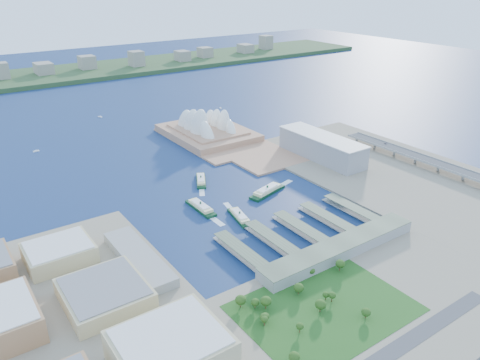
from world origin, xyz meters
TOP-DOWN VIEW (x-y plane):
  - ground at (0.00, 0.00)m, footprint 3000.00×3000.00m
  - west_land at (-250.00, -105.00)m, footprint 220.00×390.00m
  - south_land at (0.00, -210.00)m, footprint 720.00×180.00m
  - east_land at (240.00, -50.00)m, footprint 240.00×500.00m
  - peninsula at (107.50, 260.00)m, footprint 135.00×220.00m
  - far_shore at (0.00, 980.00)m, footprint 2200.00×260.00m
  - opera_house at (105.00, 280.00)m, footprint 134.00×180.00m
  - toaster_building at (195.00, 80.00)m, footprint 45.00×155.00m
  - expressway at (300.00, -60.00)m, footprint 26.00×340.00m
  - west_buildings at (-250.00, -70.00)m, footprint 200.00×280.00m
  - ferry_wharves at (14.00, -75.00)m, footprint 184.00×90.00m
  - terminal_building at (15.00, -135.00)m, footprint 200.00×28.00m
  - park at (-60.00, -190.00)m, footprint 150.00×110.00m
  - far_skyline at (0.00, 960.00)m, footprint 1900.00×140.00m
  - ferry_a at (-51.11, 40.24)m, footprint 14.46×55.60m
  - ferry_b at (-7.83, 112.92)m, footprint 35.17×50.16m
  - ferry_c at (-24.79, -8.25)m, footprint 23.06×52.65m
  - ferry_d at (46.80, 29.04)m, footprint 63.05×31.38m
  - boat_b at (-171.08, 377.10)m, footprint 9.73×3.85m
  - boat_c at (227.77, 428.37)m, footprint 6.40×10.68m
  - boat_e at (-12.98, 513.95)m, footprint 7.19×9.87m
  - car_c at (304.00, 42.30)m, footprint 1.79×4.40m

SIDE VIEW (x-z plane):
  - ground at x=0.00m, z-range 0.00..0.00m
  - boat_c at x=227.77m, z-range 0.00..2.31m
  - boat_e at x=-12.98m, z-range 0.00..2.35m
  - boat_b at x=-171.08m, z-range 0.00..2.58m
  - west_land at x=-250.00m, z-range 0.00..3.00m
  - south_land at x=0.00m, z-range 0.00..3.00m
  - east_land at x=240.00m, z-range 0.00..3.00m
  - peninsula at x=107.50m, z-range 0.00..3.00m
  - ferry_wharves at x=14.00m, z-range 0.00..9.30m
  - ferry_b at x=-7.83m, z-range 0.00..9.48m
  - ferry_c at x=-24.79m, z-range 0.00..9.66m
  - ferry_a at x=-51.11m, z-range 0.00..10.50m
  - ferry_d at x=46.80m, z-range 0.00..11.56m
  - far_shore at x=0.00m, z-range 0.00..12.00m
  - expressway at x=300.00m, z-range 3.00..14.85m
  - terminal_building at x=15.00m, z-range 3.00..15.00m
  - park at x=-60.00m, z-range 3.00..19.00m
  - car_c at x=304.00m, z-range 14.85..16.13m
  - west_buildings at x=-250.00m, z-range 3.00..30.00m
  - toaster_building at x=195.00m, z-range 3.00..38.00m
  - opera_house at x=105.00m, z-range 3.00..61.00m
  - far_skyline at x=0.00m, z-range 12.00..67.00m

